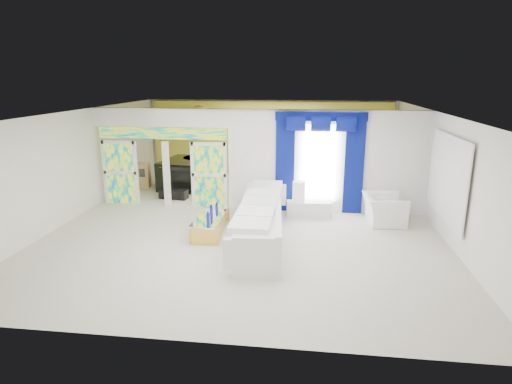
# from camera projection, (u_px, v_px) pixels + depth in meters

# --- Properties ---
(floor) EXTENTS (12.00, 12.00, 0.00)m
(floor) POSITION_uv_depth(u_px,v_px,m) (251.00, 218.00, 12.29)
(floor) COLOR #B7AF9E
(floor) RESTS_ON ground
(dividing_wall) EXTENTS (5.70, 0.18, 3.00)m
(dividing_wall) POSITION_uv_depth(u_px,v_px,m) (328.00, 162.00, 12.60)
(dividing_wall) COLOR white
(dividing_wall) RESTS_ON ground
(dividing_header) EXTENTS (4.30, 0.18, 0.55)m
(dividing_header) POSITION_uv_depth(u_px,v_px,m) (161.00, 117.00, 12.89)
(dividing_header) COLOR white
(dividing_header) RESTS_ON dividing_wall
(stained_panel_left) EXTENTS (0.95, 0.04, 2.00)m
(stained_panel_left) POSITION_uv_depth(u_px,v_px,m) (120.00, 172.00, 13.51)
(stained_panel_left) COLOR #994C3F
(stained_panel_left) RESTS_ON ground
(stained_panel_right) EXTENTS (0.95, 0.04, 2.00)m
(stained_panel_right) POSITION_uv_depth(u_px,v_px,m) (209.00, 175.00, 13.16)
(stained_panel_right) COLOR #994C3F
(stained_panel_right) RESTS_ON ground
(stained_transom) EXTENTS (4.00, 0.05, 0.35)m
(stained_transom) POSITION_uv_depth(u_px,v_px,m) (162.00, 133.00, 13.01)
(stained_transom) COLOR #994C3F
(stained_transom) RESTS_ON dividing_header
(window_pane) EXTENTS (1.00, 0.02, 2.30)m
(window_pane) POSITION_uv_depth(u_px,v_px,m) (319.00, 164.00, 12.55)
(window_pane) COLOR white
(window_pane) RESTS_ON dividing_wall
(blue_drape_left) EXTENTS (0.55, 0.10, 2.80)m
(blue_drape_left) POSITION_uv_depth(u_px,v_px,m) (285.00, 165.00, 12.65)
(blue_drape_left) COLOR #030D46
(blue_drape_left) RESTS_ON ground
(blue_drape_right) EXTENTS (0.55, 0.10, 2.80)m
(blue_drape_right) POSITION_uv_depth(u_px,v_px,m) (354.00, 166.00, 12.41)
(blue_drape_right) COLOR #030D46
(blue_drape_right) RESTS_ON ground
(blue_pelmet) EXTENTS (2.60, 0.12, 0.25)m
(blue_pelmet) POSITION_uv_depth(u_px,v_px,m) (321.00, 116.00, 12.17)
(blue_pelmet) COLOR #030D46
(blue_pelmet) RESTS_ON dividing_wall
(wall_mirror) EXTENTS (0.04, 2.70, 1.90)m
(wall_mirror) POSITION_uv_depth(u_px,v_px,m) (448.00, 178.00, 10.34)
(wall_mirror) COLOR white
(wall_mirror) RESTS_ON ground
(gold_curtains) EXTENTS (9.70, 0.12, 2.90)m
(gold_curtains) POSITION_uv_depth(u_px,v_px,m) (270.00, 138.00, 17.56)
(gold_curtains) COLOR gold
(gold_curtains) RESTS_ON ground
(white_sofa) EXTENTS (1.34, 4.65, 0.87)m
(white_sofa) POSITION_uv_depth(u_px,v_px,m) (261.00, 221.00, 10.66)
(white_sofa) COLOR white
(white_sofa) RESTS_ON ground
(coffee_table) EXTENTS (0.79, 1.97, 0.43)m
(coffee_table) POSITION_uv_depth(u_px,v_px,m) (211.00, 224.00, 11.16)
(coffee_table) COLOR gold
(coffee_table) RESTS_ON ground
(console_table) EXTENTS (1.30, 0.51, 0.42)m
(console_table) POSITION_uv_depth(u_px,v_px,m) (309.00, 209.00, 12.45)
(console_table) COLOR silver
(console_table) RESTS_ON ground
(table_lamp) EXTENTS (0.36, 0.36, 0.58)m
(table_lamp) POSITION_uv_depth(u_px,v_px,m) (299.00, 192.00, 12.36)
(table_lamp) COLOR white
(table_lamp) RESTS_ON console_table
(armchair) EXTENTS (1.13, 1.27, 0.78)m
(armchair) POSITION_uv_depth(u_px,v_px,m) (384.00, 209.00, 11.78)
(armchair) COLOR white
(armchair) RESTS_ON ground
(grand_piano) EXTENTS (1.74, 2.16, 1.01)m
(grand_piano) POSITION_uv_depth(u_px,v_px,m) (187.00, 173.00, 15.66)
(grand_piano) COLOR black
(grand_piano) RESTS_ON ground
(piano_bench) EXTENTS (0.96, 0.46, 0.31)m
(piano_bench) POSITION_uv_depth(u_px,v_px,m) (174.00, 194.00, 14.22)
(piano_bench) COLOR black
(piano_bench) RESTS_ON ground
(tv_console) EXTENTS (0.69, 0.64, 0.87)m
(tv_console) POSITION_uv_depth(u_px,v_px,m) (141.00, 175.00, 15.65)
(tv_console) COLOR tan
(tv_console) RESTS_ON ground
(chandelier) EXTENTS (0.60, 0.60, 0.60)m
(chandelier) POSITION_uv_depth(u_px,v_px,m) (199.00, 114.00, 15.14)
(chandelier) COLOR gold
(chandelier) RESTS_ON ceiling
(decanters) EXTENTS (0.18, 1.09, 0.24)m
(decanters) POSITION_uv_depth(u_px,v_px,m) (211.00, 213.00, 11.02)
(decanters) COLOR #161899
(decanters) RESTS_ON coffee_table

